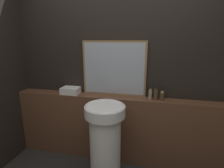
{
  "coord_description": "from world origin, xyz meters",
  "views": [
    {
      "loc": [
        0.38,
        -0.79,
        1.59
      ],
      "look_at": [
        -0.08,
        1.19,
        1.08
      ],
      "focal_mm": 28.0,
      "sensor_mm": 36.0,
      "label": 1
    }
  ],
  "objects_px": {
    "conditioner_bottle": "(156,94)",
    "lotion_bottle": "(162,96)",
    "mirror": "(114,69)",
    "pedestal_sink": "(105,142)",
    "towel_stack": "(71,90)",
    "shampoo_bottle": "(150,95)"
  },
  "relations": [
    {
      "from": "conditioner_bottle",
      "to": "lotion_bottle",
      "type": "distance_m",
      "value": 0.08
    },
    {
      "from": "pedestal_sink",
      "to": "mirror",
      "type": "xyz_separation_m",
      "value": [
        -0.02,
        0.51,
        0.73
      ]
    },
    {
      "from": "mirror",
      "to": "conditioner_bottle",
      "type": "relative_size",
      "value": 4.84
    },
    {
      "from": "lotion_bottle",
      "to": "pedestal_sink",
      "type": "bearing_deg",
      "value": -144.13
    },
    {
      "from": "mirror",
      "to": "towel_stack",
      "type": "xyz_separation_m",
      "value": [
        -0.58,
        -0.08,
        -0.31
      ]
    },
    {
      "from": "pedestal_sink",
      "to": "conditioner_bottle",
      "type": "distance_m",
      "value": 0.82
    },
    {
      "from": "mirror",
      "to": "conditioner_bottle",
      "type": "bearing_deg",
      "value": -8.31
    },
    {
      "from": "conditioner_bottle",
      "to": "shampoo_bottle",
      "type": "bearing_deg",
      "value": -180.0
    },
    {
      "from": "towel_stack",
      "to": "conditioner_bottle",
      "type": "relative_size",
      "value": 1.39
    },
    {
      "from": "pedestal_sink",
      "to": "mirror",
      "type": "distance_m",
      "value": 0.89
    },
    {
      "from": "pedestal_sink",
      "to": "towel_stack",
      "type": "distance_m",
      "value": 0.85
    },
    {
      "from": "mirror",
      "to": "shampoo_bottle",
      "type": "xyz_separation_m",
      "value": [
        0.47,
        -0.08,
        -0.29
      ]
    },
    {
      "from": "mirror",
      "to": "lotion_bottle",
      "type": "xyz_separation_m",
      "value": [
        0.61,
        -0.08,
        -0.3
      ]
    },
    {
      "from": "shampoo_bottle",
      "to": "conditioner_bottle",
      "type": "distance_m",
      "value": 0.07
    },
    {
      "from": "mirror",
      "to": "towel_stack",
      "type": "distance_m",
      "value": 0.66
    },
    {
      "from": "pedestal_sink",
      "to": "towel_stack",
      "type": "height_order",
      "value": "towel_stack"
    },
    {
      "from": "mirror",
      "to": "lotion_bottle",
      "type": "height_order",
      "value": "mirror"
    },
    {
      "from": "mirror",
      "to": "pedestal_sink",
      "type": "bearing_deg",
      "value": -88.16
    },
    {
      "from": "pedestal_sink",
      "to": "mirror",
      "type": "bearing_deg",
      "value": 91.84
    },
    {
      "from": "towel_stack",
      "to": "shampoo_bottle",
      "type": "height_order",
      "value": "shampoo_bottle"
    },
    {
      "from": "mirror",
      "to": "shampoo_bottle",
      "type": "distance_m",
      "value": 0.56
    },
    {
      "from": "mirror",
      "to": "lotion_bottle",
      "type": "distance_m",
      "value": 0.68
    }
  ]
}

